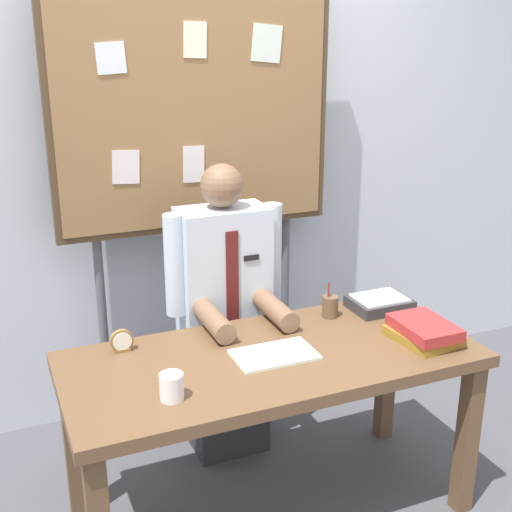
{
  "coord_description": "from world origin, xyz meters",
  "views": [
    {
      "loc": [
        -0.96,
        -2.11,
        1.92
      ],
      "look_at": [
        0.0,
        0.16,
        1.09
      ],
      "focal_mm": 46.62,
      "sensor_mm": 36.0,
      "label": 1
    }
  ],
  "objects": [
    {
      "name": "person",
      "position": [
        0.0,
        0.53,
        0.64
      ],
      "size": [
        0.55,
        0.56,
        1.38
      ],
      "color": "#2D2D33",
      "rests_on": "ground_plane"
    },
    {
      "name": "pen_holder",
      "position": [
        0.38,
        0.23,
        0.78
      ],
      "size": [
        0.07,
        0.07,
        0.16
      ],
      "color": "brown",
      "rests_on": "desk"
    },
    {
      "name": "ground_plane",
      "position": [
        0.0,
        0.0,
        0.0
      ],
      "size": [
        12.0,
        12.0,
        0.0
      ],
      "primitive_type": "plane",
      "color": "#4C4C51"
    },
    {
      "name": "bulletin_board",
      "position": [
        -0.0,
        0.89,
        1.57
      ],
      "size": [
        1.35,
        0.09,
        2.2
      ],
      "color": "#4C3823",
      "rests_on": "ground_plane"
    },
    {
      "name": "desk_clock",
      "position": [
        -0.53,
        0.25,
        0.78
      ],
      "size": [
        0.09,
        0.04,
        0.09
      ],
      "color": "olive",
      "rests_on": "desk"
    },
    {
      "name": "coffee_mug",
      "position": [
        -0.45,
        -0.17,
        0.78
      ],
      "size": [
        0.08,
        0.08,
        0.09
      ],
      "primitive_type": "cylinder",
      "color": "white",
      "rests_on": "desk"
    },
    {
      "name": "paper_tray",
      "position": [
        0.63,
        0.22,
        0.76
      ],
      "size": [
        0.26,
        0.2,
        0.06
      ],
      "color": "#333338",
      "rests_on": "desk"
    },
    {
      "name": "desk",
      "position": [
        0.0,
        0.0,
        0.64
      ],
      "size": [
        1.61,
        0.71,
        0.74
      ],
      "color": "brown",
      "rests_on": "ground_plane"
    },
    {
      "name": "book_stack",
      "position": [
        0.61,
        -0.13,
        0.78
      ],
      "size": [
        0.24,
        0.29,
        0.08
      ],
      "color": "olive",
      "rests_on": "desk"
    },
    {
      "name": "back_wall",
      "position": [
        0.0,
        1.09,
        1.35
      ],
      "size": [
        6.4,
        0.08,
        2.7
      ],
      "primitive_type": "cube",
      "color": "silver",
      "rests_on": "ground_plane"
    },
    {
      "name": "open_notebook",
      "position": [
        0.0,
        -0.02,
        0.74
      ],
      "size": [
        0.32,
        0.2,
        0.01
      ],
      "primitive_type": "cube",
      "rotation": [
        0.0,
        0.0,
        -0.01
      ],
      "color": "silver",
      "rests_on": "desk"
    }
  ]
}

